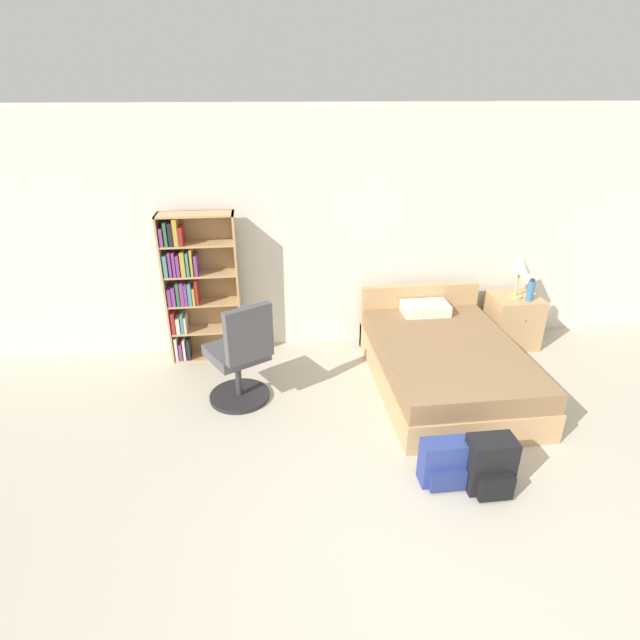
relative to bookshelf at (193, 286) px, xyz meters
name	(u,v)px	position (x,y,z in m)	size (l,w,h in m)	color
ground_plane	(462,572)	(1.86, -2.99, -0.84)	(14.00, 14.00, 0.00)	#BCB29E
wall_back	(365,231)	(1.86, 0.24, 0.46)	(9.00, 0.06, 2.60)	silver
bookshelf	(193,286)	(0.00, 0.00, 0.00)	(0.76, 0.26, 1.60)	tan
bed	(444,361)	(2.48, -0.86, -0.59)	(1.34, 1.97, 0.72)	tan
office_chair	(241,359)	(0.49, -0.96, -0.36)	(0.67, 0.71, 1.05)	#232326
nightstand	(512,320)	(3.55, -0.12, -0.54)	(0.53, 0.50, 0.59)	tan
table_lamp	(521,265)	(3.53, -0.13, 0.13)	(0.22, 0.22, 0.50)	tan
water_bottle	(531,290)	(3.64, -0.24, -0.13)	(0.08, 0.08, 0.25)	teal
backpack_black	(490,466)	(2.32, -2.32, -0.63)	(0.34, 0.28, 0.44)	black
backpack_blue	(444,464)	(2.01, -2.22, -0.66)	(0.36, 0.22, 0.36)	navy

